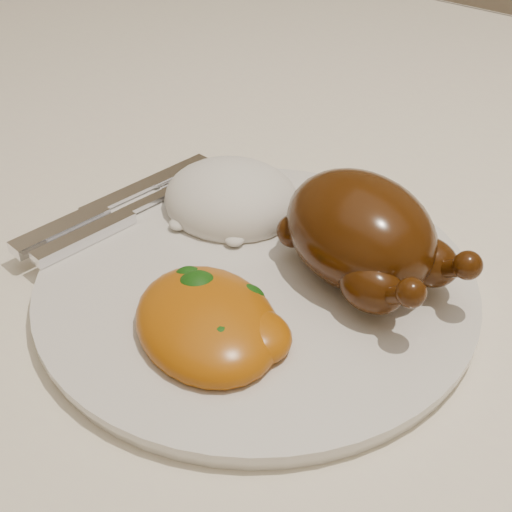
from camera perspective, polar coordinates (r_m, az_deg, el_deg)
The scene contains 7 objects.
dining_table at distance 0.70m, azimuth 17.03°, elevation -4.12°, with size 1.60×0.90×0.76m.
tablecloth at distance 0.65m, azimuth 18.16°, elevation 0.77°, with size 1.73×1.03×0.18m.
dinner_plate at distance 0.52m, azimuth 0.00°, elevation -2.36°, with size 0.31×0.31×0.01m, color silver.
roast_chicken at distance 0.50m, azimuth 8.53°, elevation 1.80°, with size 0.16×0.12×0.08m.
rice_mound at distance 0.58m, azimuth -1.97°, elevation 4.51°, with size 0.13×0.12×0.06m.
mac_and_cheese at distance 0.47m, azimuth -3.40°, elevation -5.27°, with size 0.14×0.13×0.04m.
cutlery at distance 0.58m, azimuth -12.32°, elevation 3.03°, with size 0.05×0.20×0.01m.
Camera 1 is at (0.16, -0.52, 1.10)m, focal length 50.00 mm.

